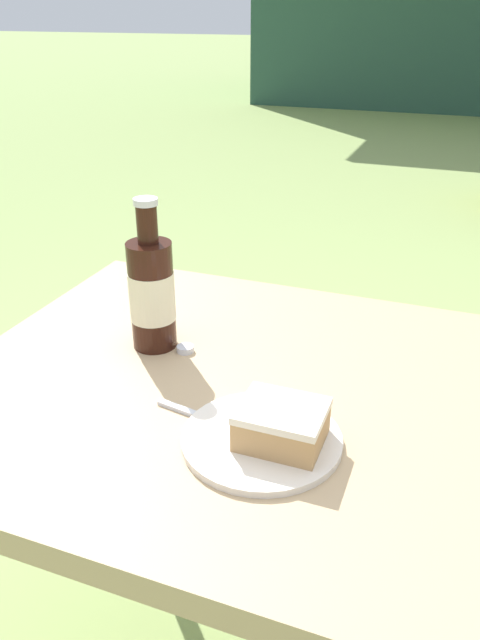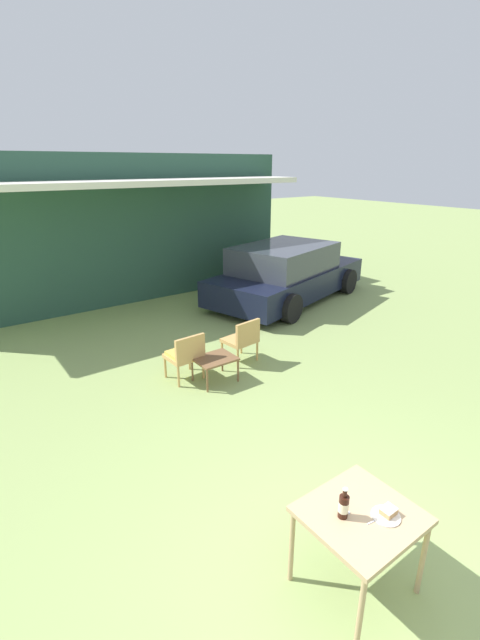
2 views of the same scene
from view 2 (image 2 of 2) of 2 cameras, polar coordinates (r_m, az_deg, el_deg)
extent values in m
plane|color=#8CA35B|center=(4.03, 14.72, -31.00)|extent=(60.00, 60.00, 0.00)
cube|color=#284C3D|center=(11.79, -18.57, 12.14)|extent=(8.46, 3.75, 3.32)
cube|color=silver|center=(9.38, -14.30, 17.27)|extent=(8.04, 1.20, 0.12)
cube|color=black|center=(10.35, 6.42, 5.24)|extent=(4.69, 2.92, 0.57)
cube|color=#383D47|center=(10.04, 5.88, 8.23)|extent=(2.76, 2.25, 0.60)
cylinder|color=black|center=(11.98, 6.04, 6.58)|extent=(0.64, 0.36, 0.61)
cylinder|color=black|center=(11.13, 14.22, 5.02)|extent=(0.64, 0.36, 0.61)
cylinder|color=black|center=(9.87, -2.44, 3.72)|extent=(0.64, 0.36, 0.61)
cylinder|color=black|center=(8.82, 6.85, 1.56)|extent=(0.64, 0.36, 0.61)
cylinder|color=tan|center=(6.87, -6.74, -5.27)|extent=(0.04, 0.04, 0.33)
cylinder|color=tan|center=(6.67, -9.93, -6.24)|extent=(0.04, 0.04, 0.33)
cylinder|color=tan|center=(6.57, -4.91, -6.42)|extent=(0.04, 0.04, 0.33)
cylinder|color=tan|center=(6.37, -8.19, -7.49)|extent=(0.04, 0.04, 0.33)
cube|color=tan|center=(6.53, -7.52, -4.78)|extent=(0.52, 0.47, 0.06)
cube|color=tan|center=(6.29, -6.65, -3.70)|extent=(0.50, 0.07, 0.35)
cube|color=gold|center=(6.51, -7.54, -4.35)|extent=(0.46, 0.40, 0.05)
cylinder|color=tan|center=(7.38, 0.18, -3.23)|extent=(0.04, 0.04, 0.33)
cylinder|color=tan|center=(7.12, -2.40, -4.19)|extent=(0.04, 0.04, 0.33)
cylinder|color=tan|center=(7.13, 2.31, -4.14)|extent=(0.04, 0.04, 0.33)
cylinder|color=tan|center=(6.85, -0.29, -5.17)|extent=(0.04, 0.04, 0.33)
cube|color=tan|center=(7.04, -0.04, -2.70)|extent=(0.54, 0.50, 0.06)
cube|color=tan|center=(6.83, 1.08, -1.60)|extent=(0.50, 0.11, 0.35)
cube|color=brown|center=(6.39, -3.36, -5.18)|extent=(0.59, 0.47, 0.03)
cylinder|color=brown|center=(6.19, -4.38, -8.10)|extent=(0.03, 0.03, 0.36)
cylinder|color=brown|center=(6.45, -0.26, -6.77)|extent=(0.03, 0.03, 0.36)
cylinder|color=brown|center=(6.51, -6.37, -6.64)|extent=(0.03, 0.03, 0.36)
cylinder|color=brown|center=(6.77, -2.37, -5.45)|extent=(0.03, 0.03, 0.36)
cube|color=tan|center=(3.52, 15.82, -23.75)|extent=(0.79, 0.74, 0.04)
cylinder|color=tan|center=(3.47, 15.74, -33.64)|extent=(0.04, 0.04, 0.68)
cylinder|color=tan|center=(3.88, 23.20, -27.21)|extent=(0.04, 0.04, 0.68)
cylinder|color=tan|center=(3.73, 6.90, -27.76)|extent=(0.04, 0.04, 0.68)
cylinder|color=tan|center=(4.12, 14.85, -22.74)|extent=(0.04, 0.04, 0.68)
cylinder|color=silver|center=(3.53, 18.86, -23.49)|extent=(0.21, 0.21, 0.01)
cube|color=tan|center=(3.53, 19.18, -22.98)|extent=(0.11, 0.09, 0.04)
cube|color=silver|center=(3.51, 19.23, -22.68)|extent=(0.11, 0.09, 0.01)
cylinder|color=black|center=(3.39, 13.64, -23.03)|extent=(0.07, 0.07, 0.18)
cylinder|color=black|center=(3.31, 13.82, -21.52)|extent=(0.03, 0.03, 0.06)
cylinder|color=silver|center=(3.29, 13.87, -21.07)|extent=(0.04, 0.04, 0.01)
cylinder|color=beige|center=(3.39, 13.64, -23.03)|extent=(0.07, 0.07, 0.08)
cube|color=silver|center=(3.49, 17.91, -23.96)|extent=(0.19, 0.04, 0.01)
cylinder|color=silver|center=(3.48, 14.23, -23.64)|extent=(0.03, 0.03, 0.01)
camera|label=1|loc=(3.17, 31.80, -19.70)|focal=35.00mm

